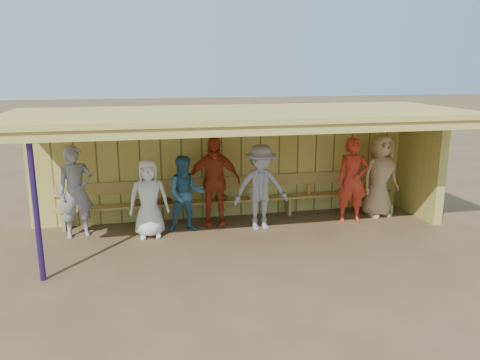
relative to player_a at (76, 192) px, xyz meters
name	(u,v)px	position (x,y,z in m)	size (l,w,h in m)	color
ground	(244,234)	(3.26, -0.59, -0.92)	(90.00, 90.00, 0.00)	brown
player_a	(76,192)	(0.00, 0.00, 0.00)	(0.67, 0.44, 1.85)	gray
player_b	(149,198)	(1.40, -0.32, -0.13)	(0.77, 0.50, 1.58)	white
player_c	(186,194)	(2.15, -0.15, -0.13)	(0.77, 0.60, 1.59)	#316589
player_d	(214,181)	(2.77, 0.10, 0.04)	(1.13, 0.47, 1.93)	#B0381C
player_e	(261,187)	(3.68, -0.34, -0.03)	(1.16, 0.67, 1.79)	gray
player_g	(353,180)	(5.76, -0.27, 0.00)	(0.68, 0.44, 1.85)	#B42F1C
player_h	(380,176)	(6.53, -0.06, 0.01)	(0.91, 0.59, 1.87)	tan
dugout_structure	(255,146)	(3.65, 0.10, 0.77)	(8.80, 3.20, 2.50)	tan
bench	(233,195)	(3.26, 0.53, -0.40)	(7.60, 0.34, 0.93)	tan
dugout_equipment	(211,199)	(2.75, 0.40, -0.43)	(5.84, 0.62, 0.80)	orange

